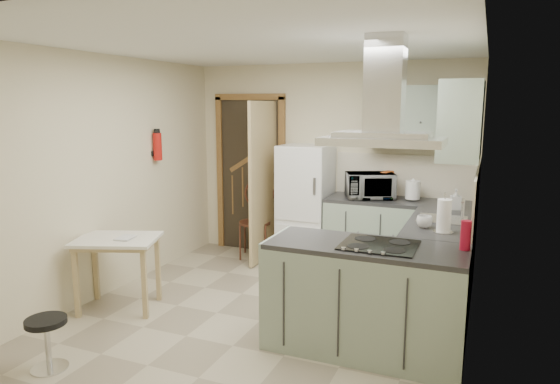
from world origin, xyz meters
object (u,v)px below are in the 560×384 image
at_px(peninsula, 365,298).
at_px(fridge, 306,205).
at_px(stool, 48,343).
at_px(bentwood_chair, 255,223).
at_px(extractor_hood, 383,141).
at_px(microwave, 370,186).
at_px(drop_leaf_table, 119,273).

bearing_deg(peninsula, fridge, 121.74).
xyz_separation_m(fridge, stool, (-0.92, -3.20, -0.55)).
height_order(bentwood_chair, stool, bentwood_chair).
bearing_deg(bentwood_chair, peninsula, -61.52).
bearing_deg(fridge, bentwood_chair, -177.65).
xyz_separation_m(fridge, extractor_hood, (1.32, -1.98, 0.97)).
bearing_deg(peninsula, stool, -150.49).
bearing_deg(microwave, stool, -143.08).
bearing_deg(drop_leaf_table, extractor_hood, -18.53).
relative_size(extractor_hood, stool, 2.20).
xyz_separation_m(drop_leaf_table, microwave, (2.00, 2.04, 0.69)).
relative_size(fridge, microwave, 2.75).
bearing_deg(extractor_hood, microwave, 104.85).
bearing_deg(extractor_hood, fridge, 123.79).
distance_m(fridge, microwave, 0.86).
bearing_deg(microwave, extractor_hood, -99.53).
distance_m(fridge, stool, 3.37).
bearing_deg(drop_leaf_table, peninsula, -18.44).
relative_size(peninsula, microwave, 2.85).
height_order(fridge, peninsula, fridge).
height_order(fridge, stool, fridge).
height_order(extractor_hood, microwave, extractor_hood).
bearing_deg(extractor_hood, peninsula, 180.00).
distance_m(extractor_hood, microwave, 2.12).
relative_size(extractor_hood, bentwood_chair, 0.97).
relative_size(drop_leaf_table, bentwood_chair, 0.83).
relative_size(fridge, stool, 3.67).
xyz_separation_m(bentwood_chair, microwave, (1.51, -0.00, 0.59)).
xyz_separation_m(extractor_hood, drop_leaf_table, (-2.52, -0.09, -1.36)).
height_order(extractor_hood, bentwood_chair, extractor_hood).
relative_size(extractor_hood, microwave, 1.65).
bearing_deg(peninsula, extractor_hood, 0.00).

